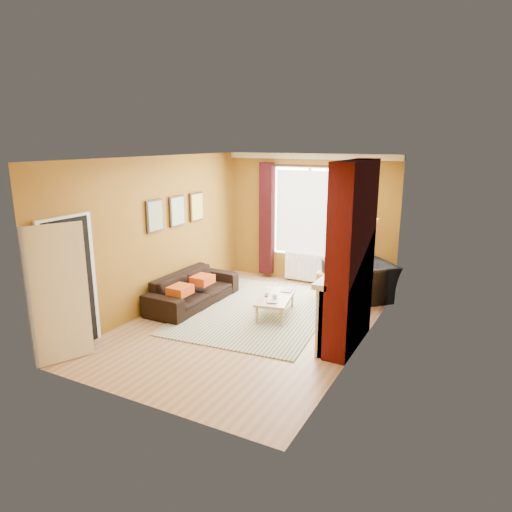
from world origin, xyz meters
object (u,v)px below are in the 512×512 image
(armchair, at_px, (360,282))
(coffee_table, at_px, (276,298))
(sofa, at_px, (193,289))
(floor_lamp, at_px, (372,237))
(wicker_stool, at_px, (326,285))

(armchair, bearing_deg, coffee_table, 6.94)
(sofa, bearing_deg, floor_lamp, -59.02)
(sofa, xyz_separation_m, armchair, (2.77, 1.65, 0.08))
(armchair, height_order, coffee_table, armchair)
(coffee_table, distance_m, floor_lamp, 2.23)
(armchair, xyz_separation_m, coffee_table, (-1.13, -1.44, -0.06))
(armchair, bearing_deg, sofa, -14.38)
(sofa, height_order, armchair, armchair)
(sofa, relative_size, floor_lamp, 1.28)
(sofa, height_order, coffee_table, sofa)
(sofa, relative_size, armchair, 1.76)
(wicker_stool, relative_size, floor_lamp, 0.31)
(armchair, height_order, wicker_stool, armchair)
(wicker_stool, distance_m, floor_lamp, 1.33)
(wicker_stool, bearing_deg, floor_lamp, 10.32)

